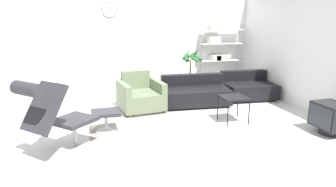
% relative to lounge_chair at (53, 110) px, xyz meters
% --- Properties ---
extents(ground_plane, '(12.00, 12.00, 0.00)m').
position_rel_lounge_chair_xyz_m(ground_plane, '(1.56, 0.73, -0.66)').
color(ground_plane, silver).
extents(wall_back, '(12.00, 0.09, 2.80)m').
position_rel_lounge_chair_xyz_m(wall_back, '(1.56, 3.54, 0.74)').
color(wall_back, white).
rests_on(wall_back, ground_plane).
extents(wall_right, '(0.06, 12.00, 2.80)m').
position_rel_lounge_chair_xyz_m(wall_right, '(4.92, 0.73, 0.74)').
color(wall_right, white).
rests_on(wall_right, ground_plane).
extents(round_rug, '(2.29, 2.29, 0.01)m').
position_rel_lounge_chair_xyz_m(round_rug, '(1.60, 0.51, -0.66)').
color(round_rug, gray).
rests_on(round_rug, ground_plane).
extents(lounge_chair, '(1.11, 1.09, 1.13)m').
position_rel_lounge_chair_xyz_m(lounge_chair, '(0.00, 0.00, 0.00)').
color(lounge_chair, '#BCBCC1').
rests_on(lounge_chair, ground_plane).
extents(ottoman, '(0.48, 0.41, 0.37)m').
position_rel_lounge_chair_xyz_m(ottoman, '(0.75, 0.72, -0.39)').
color(ottoman, '#BCBCC1').
rests_on(ottoman, ground_plane).
extents(armchair_red, '(0.96, 1.00, 0.79)m').
position_rel_lounge_chair_xyz_m(armchair_red, '(1.55, 1.83, -0.38)').
color(armchair_red, silver).
rests_on(armchair_red, ground_plane).
extents(couch_low, '(1.50, 1.04, 0.62)m').
position_rel_lounge_chair_xyz_m(couch_low, '(2.81, 1.92, -0.43)').
color(couch_low, black).
rests_on(couch_low, ground_plane).
extents(couch_second, '(1.22, 1.01, 0.62)m').
position_rel_lounge_chair_xyz_m(couch_second, '(4.24, 2.06, -0.43)').
color(couch_second, black).
rests_on(couch_second, ground_plane).
extents(side_table, '(0.46, 0.46, 0.49)m').
position_rel_lounge_chair_xyz_m(side_table, '(3.07, 0.59, -0.22)').
color(side_table, black).
rests_on(side_table, ground_plane).
extents(crt_television, '(0.46, 0.56, 0.53)m').
position_rel_lounge_chair_xyz_m(crt_television, '(4.36, -0.39, -0.37)').
color(crt_television, black).
rests_on(crt_television, ground_plane).
extents(potted_plant, '(0.57, 0.61, 1.20)m').
position_rel_lounge_chair_xyz_m(potted_plant, '(3.09, 2.98, -0.13)').
color(potted_plant, brown).
rests_on(potted_plant, ground_plane).
extents(shelf_unit, '(1.17, 0.28, 2.06)m').
position_rel_lounge_chair_xyz_m(shelf_unit, '(4.00, 3.30, 0.49)').
color(shelf_unit, '#BCBCC1').
rests_on(shelf_unit, ground_plane).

